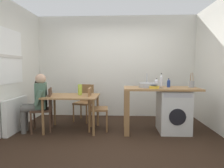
% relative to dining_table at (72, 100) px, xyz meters
% --- Properties ---
extents(ground_plane, '(5.46, 5.46, 0.00)m').
position_rel_dining_table_xyz_m(ground_plane, '(0.88, -0.46, -0.64)').
color(ground_plane, black).
extents(wall_back, '(4.60, 0.10, 2.70)m').
position_rel_dining_table_xyz_m(wall_back, '(0.88, 1.29, 0.71)').
color(wall_back, silver).
rests_on(wall_back, ground_plane).
extents(radiator, '(0.10, 0.80, 0.70)m').
position_rel_dining_table_xyz_m(radiator, '(-1.14, -0.16, -0.29)').
color(radiator, white).
rests_on(radiator, ground_plane).
extents(dining_table, '(1.10, 0.76, 0.74)m').
position_rel_dining_table_xyz_m(dining_table, '(0.00, 0.00, 0.00)').
color(dining_table, '#9E7042').
rests_on(dining_table, ground_plane).
extents(chair_person_seat, '(0.49, 0.49, 0.90)m').
position_rel_dining_table_xyz_m(chair_person_seat, '(-0.55, -0.08, -0.14)').
color(chair_person_seat, '#4C3323').
rests_on(chair_person_seat, ground_plane).
extents(chair_opposite, '(0.43, 0.43, 0.90)m').
position_rel_dining_table_xyz_m(chair_opposite, '(0.48, 0.04, -0.14)').
color(chair_opposite, olive).
rests_on(chair_opposite, ground_plane).
extents(chair_spare_by_wall, '(0.50, 0.50, 0.90)m').
position_rel_dining_table_xyz_m(chair_spare_by_wall, '(0.12, 0.77, -0.14)').
color(chair_spare_by_wall, olive).
rests_on(chair_spare_by_wall, ground_plane).
extents(seated_person, '(0.55, 0.54, 1.20)m').
position_rel_dining_table_xyz_m(seated_person, '(-0.70, -0.12, 0.03)').
color(seated_person, '#595651').
rests_on(seated_person, ground_plane).
extents(kitchen_counter, '(1.50, 0.68, 0.92)m').
position_rel_dining_table_xyz_m(kitchen_counter, '(1.63, -0.00, 0.12)').
color(kitchen_counter, '#9E7042').
rests_on(kitchen_counter, ground_plane).
extents(washing_machine, '(0.60, 0.61, 0.86)m').
position_rel_dining_table_xyz_m(washing_machine, '(2.11, -0.01, -0.21)').
color(washing_machine, silver).
rests_on(washing_machine, ground_plane).
extents(sink_basin, '(0.38, 0.38, 0.09)m').
position_rel_dining_table_xyz_m(sink_basin, '(1.58, -0.00, 0.32)').
color(sink_basin, '#9EA0A5').
rests_on(sink_basin, kitchen_counter).
extents(tap, '(0.02, 0.02, 0.28)m').
position_rel_dining_table_xyz_m(tap, '(1.58, 0.18, 0.42)').
color(tap, '#B2B2B7').
rests_on(tap, kitchen_counter).
extents(bottle_tall_green, '(0.08, 0.08, 0.18)m').
position_rel_dining_table_xyz_m(bottle_tall_green, '(1.79, 0.16, 0.36)').
color(bottle_tall_green, silver).
rests_on(bottle_tall_green, kitchen_counter).
extents(bottle_squat_brown, '(0.06, 0.06, 0.29)m').
position_rel_dining_table_xyz_m(bottle_squat_brown, '(1.90, 0.21, 0.41)').
color(bottle_squat_brown, silver).
rests_on(bottle_squat_brown, kitchen_counter).
extents(bottle_clear_small, '(0.07, 0.07, 0.19)m').
position_rel_dining_table_xyz_m(bottle_clear_small, '(2.02, 0.06, 0.36)').
color(bottle_clear_small, navy).
rests_on(bottle_clear_small, kitchen_counter).
extents(mixing_bowl, '(0.19, 0.19, 0.05)m').
position_rel_dining_table_xyz_m(mixing_bowl, '(1.68, -0.20, 0.31)').
color(mixing_bowl, gold).
rests_on(mixing_bowl, kitchen_counter).
extents(utensil_crock, '(0.11, 0.11, 0.30)m').
position_rel_dining_table_xyz_m(utensil_crock, '(2.48, 0.05, 0.35)').
color(utensil_crock, gray).
rests_on(utensil_crock, kitchen_counter).
extents(vase, '(0.09, 0.09, 0.23)m').
position_rel_dining_table_xyz_m(vase, '(0.15, 0.10, 0.21)').
color(vase, '#A8C63D').
rests_on(vase, dining_table).
extents(scissors, '(0.15, 0.06, 0.01)m').
position_rel_dining_table_xyz_m(scissors, '(1.80, -0.10, 0.28)').
color(scissors, '#B2B2B7').
rests_on(scissors, kitchen_counter).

